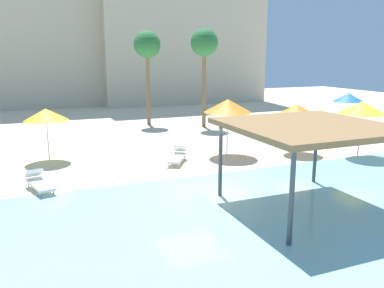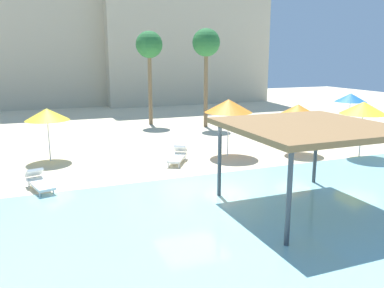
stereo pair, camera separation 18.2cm
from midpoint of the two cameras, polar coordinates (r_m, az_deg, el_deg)
ground_plane at (r=15.14m, az=-0.39°, el=-6.59°), size 80.00×80.00×0.00m
lagoon_water at (r=10.83m, az=10.39°, el=-14.84°), size 44.00×13.50×0.04m
shade_pavilion at (r=13.21m, az=15.98°, el=2.14°), size 4.87×4.87×2.85m
beach_umbrella_blue_0 at (r=27.22m, az=21.32°, el=6.23°), size 1.95×1.95×2.65m
beach_umbrella_orange_2 at (r=21.08m, az=14.56°, el=4.80°), size 1.96×1.96×2.55m
beach_umbrella_yellow_3 at (r=20.03m, az=-20.44°, el=3.96°), size 2.06×2.06×2.54m
beach_umbrella_orange_4 at (r=19.88m, az=4.88°, el=5.47°), size 2.38×2.38×2.86m
beach_umbrella_yellow_6 at (r=21.18m, az=22.94°, el=4.82°), size 2.22×2.22×2.79m
lounge_chair_0 at (r=18.90m, az=-2.38°, el=-1.66°), size 1.51×1.93×0.74m
lounge_chair_2 at (r=23.19m, az=15.32°, el=0.56°), size 0.96×1.98×0.74m
lounge_chair_4 at (r=16.10m, az=-21.37°, el=-5.07°), size 1.07×1.99×0.74m
palm_tree_0 at (r=29.18m, az=-6.61°, el=13.62°), size 1.90×1.90×6.69m
palm_tree_1 at (r=28.01m, az=1.58°, el=13.95°), size 1.90×1.90×6.79m
hotel_block_0 at (r=45.59m, az=-22.74°, el=17.04°), size 23.02×10.73×18.57m
hotel_block_1 at (r=46.42m, az=-2.72°, el=17.66°), size 17.41×10.73×18.25m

